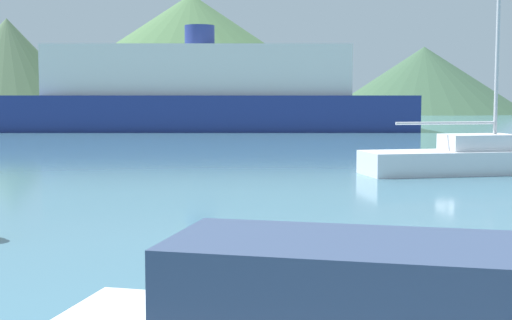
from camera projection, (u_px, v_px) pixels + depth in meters
The scene contains 5 objects.
sailboat_inner at pixel (478, 158), 23.31m from camera, with size 7.90×3.09×8.64m.
ferry_distant at pixel (200, 94), 53.51m from camera, with size 31.64×10.26×7.78m.
hill_west at pixel (8, 67), 99.37m from camera, with size 24.75×24.75×13.35m.
hill_central at pixel (192, 54), 105.23m from camera, with size 52.53×52.53×17.51m.
hill_east at pixel (424, 80), 108.46m from camera, with size 30.55×30.55×10.05m.
Camera 1 is at (-0.13, -0.58, 2.50)m, focal length 50.00 mm.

